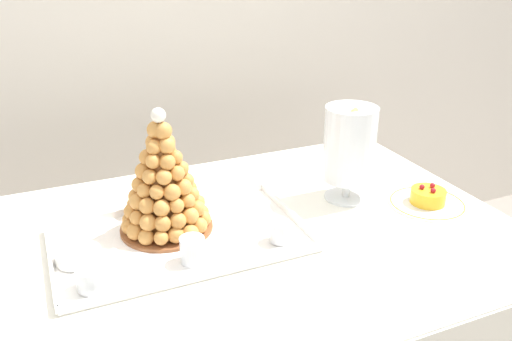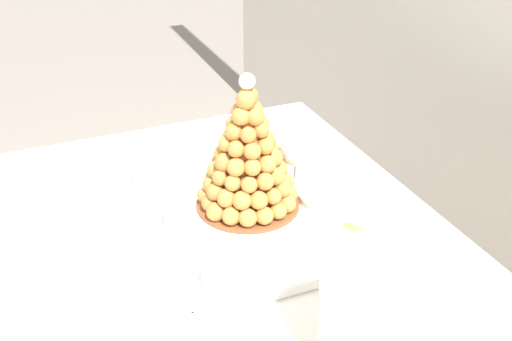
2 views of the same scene
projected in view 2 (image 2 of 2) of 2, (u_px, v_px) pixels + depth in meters
The scene contains 9 objects.
buffet_table at pixel (242, 303), 1.39m from camera, with size 1.32×0.92×0.77m.
serving_tray at pixel (225, 217), 1.47m from camera, with size 0.58×0.35×0.02m.
croquembouche at pixel (248, 158), 1.45m from camera, with size 0.22×0.22×0.30m.
dessert_cup_left at pixel (145, 172), 1.59m from camera, with size 0.06×0.06×0.05m.
dessert_cup_mid_left at pixel (178, 215), 1.42m from camera, with size 0.05×0.05×0.06m.
dessert_cup_centre at pixel (215, 275), 1.26m from camera, with size 0.05×0.05×0.05m.
creme_brulee_ramekin at pixel (192, 163), 1.65m from camera, with size 0.10×0.10×0.02m.
macaron_goblet at pixel (366, 286), 1.03m from camera, with size 0.14×0.14×0.27m.
wine_glass at pixel (296, 152), 1.48m from camera, with size 0.07×0.07×0.16m.
Camera 2 is at (1.01, -0.40, 1.57)m, focal length 48.83 mm.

